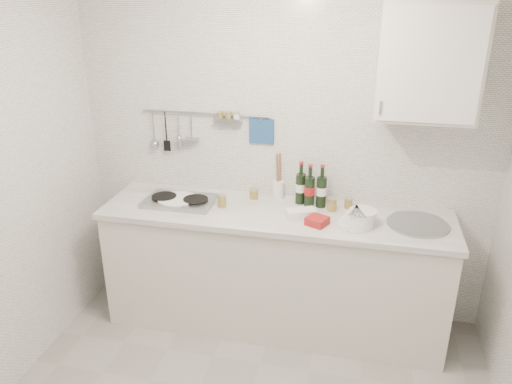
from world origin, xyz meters
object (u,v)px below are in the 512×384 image
wine_bottles (311,185)px  wall_cabinet (429,62)px  plate_stack_hob (176,201)px  plate_stack_sink (359,218)px  utensil_crock (278,187)px

wine_bottles → wall_cabinet: bearing=-3.8°
plate_stack_hob → wine_bottles: 0.97m
wall_cabinet → plate_stack_sink: 1.05m
wall_cabinet → utensil_crock: size_ratio=1.99×
plate_stack_sink → wine_bottles: (-0.35, 0.25, 0.11)m
wall_cabinet → wine_bottles: size_ratio=2.26×
plate_stack_hob → utensil_crock: utensil_crock is taller
wine_bottles → utensil_crock: 0.27m
wall_cabinet → plate_stack_hob: 1.92m
wall_cabinet → plate_stack_hob: wall_cabinet is taller
plate_stack_sink → wine_bottles: bearing=144.4°
plate_stack_sink → utensil_crock: bearing=150.6°
utensil_crock → wine_bottles: bearing=-19.2°
wine_bottles → utensil_crock: bearing=160.8°
plate_stack_sink → utensil_crock: (-0.60, 0.34, 0.03)m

